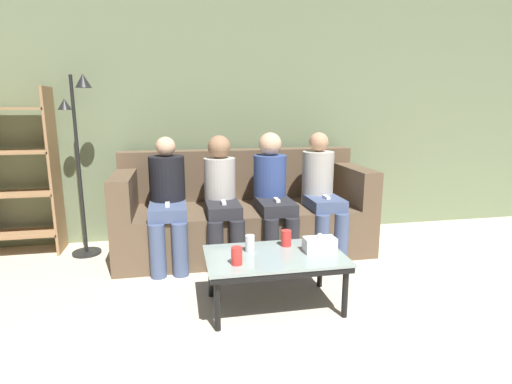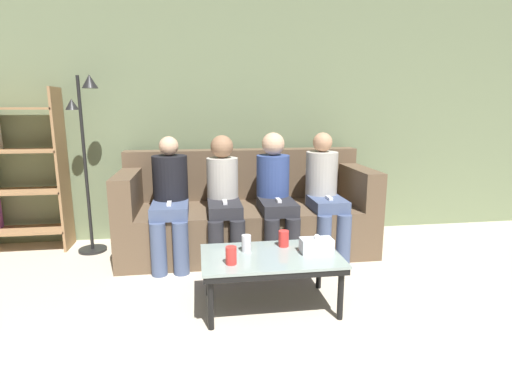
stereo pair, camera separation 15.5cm
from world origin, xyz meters
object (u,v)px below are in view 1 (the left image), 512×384
cup_far_center (237,256)px  seated_person_mid_right (273,192)px  coffee_table (275,260)px  cup_near_right (286,238)px  seated_person_left_end (168,197)px  cup_near_left (250,243)px  seated_person_right_end (321,190)px  tissue_box (320,244)px  standing_lamp (79,147)px  seated_person_mid_left (222,196)px  couch (243,215)px

cup_far_center → seated_person_mid_right: 1.20m
coffee_table → cup_near_right: (0.12, 0.15, 0.10)m
seated_person_left_end → cup_near_left: bearing=-57.2°
seated_person_left_end → seated_person_right_end: seated_person_right_end is taller
tissue_box → seated_person_left_end: bearing=137.1°
cup_near_left → cup_near_right: (0.28, 0.06, -0.00)m
standing_lamp → seated_person_mid_left: standing_lamp is taller
coffee_table → tissue_box: bearing=-0.3°
coffee_table → cup_far_center: bearing=-156.0°
standing_lamp → coffee_table: bearing=-42.1°
seated_person_right_end → couch: bearing=162.4°
cup_near_right → standing_lamp: (-1.61, 1.19, 0.57)m
standing_lamp → seated_person_right_end: 2.24m
couch → coffee_table: (0.02, -1.19, -0.00)m
standing_lamp → seated_person_left_end: (0.76, -0.37, -0.42)m
cup_near_left → seated_person_left_end: size_ratio=0.11×
tissue_box → standing_lamp: size_ratio=0.13×
cup_near_left → standing_lamp: 1.91m
couch → seated_person_right_end: size_ratio=2.06×
seated_person_mid_left → standing_lamp: bearing=162.5°
cup_far_center → seated_person_mid_left: (0.03, 1.07, 0.16)m
cup_near_right → seated_person_mid_left: (-0.37, 0.80, 0.16)m
seated_person_mid_right → seated_person_right_end: bearing=1.2°
couch → seated_person_mid_left: (-0.23, -0.24, 0.25)m
cup_near_right → seated_person_left_end: seated_person_left_end is taller
couch → cup_far_center: (-0.26, -1.32, 0.09)m
coffee_table → standing_lamp: 2.11m
couch → coffee_table: 1.19m
cup_far_center → standing_lamp: 1.98m
seated_person_right_end → standing_lamp: bearing=170.3°
couch → standing_lamp: bearing=174.3°
seated_person_mid_left → couch: bearing=45.9°
cup_far_center → coffee_table: bearing=24.0°
seated_person_right_end → tissue_box: bearing=-110.7°
seated_person_mid_left → tissue_box: bearing=-59.0°
tissue_box → seated_person_mid_right: 0.98m
seated_person_left_end → tissue_box: bearing=-42.9°
cup_near_left → cup_far_center: size_ratio=1.01×
seated_person_mid_right → cup_near_left: bearing=-113.1°
cup_near_right → seated_person_left_end: (-0.84, 0.81, 0.16)m
cup_far_center → seated_person_right_end: 1.47m
seated_person_left_end → seated_person_mid_right: 0.94m
couch → seated_person_left_end: seated_person_left_end is taller
couch → cup_near_left: 1.12m
tissue_box → seated_person_left_end: seated_person_left_end is taller
cup_near_left → cup_near_right: 0.29m
seated_person_left_end → seated_person_right_end: (1.41, 0.00, 0.01)m
standing_lamp → seated_person_mid_left: bearing=-17.5°
coffee_table → seated_person_left_end: (-0.72, 0.97, 0.26)m
seated_person_mid_left → seated_person_left_end: bearing=178.2°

